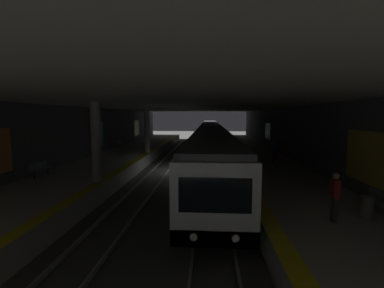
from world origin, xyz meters
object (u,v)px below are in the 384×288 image
Objects in this scene: suitcase_rolling at (276,156)px; trash_bin at (367,208)px; pillar_far at (147,130)px; person_waiting_near at (273,151)px; bench_left_near at (379,201)px; bench_right_mid at (120,143)px; bench_right_near at (40,168)px; bench_left_mid at (274,148)px; person_walking_mid at (335,195)px; pillar_near at (96,142)px; metro_train at (210,137)px.

trash_bin is at bearing -179.99° from suitcase_rolling.
pillar_far is 12.77m from person_waiting_near.
bench_right_mid is at bearing 39.80° from bench_left_near.
person_waiting_near reaches higher than bench_right_near.
bench_left_mid is 3.85m from suitcase_rolling.
bench_right_mid is 26.01m from person_walking_mid.
person_waiting_near is (6.82, -11.48, -1.33)m from pillar_near.
suitcase_rolling is 1.04× the size of trash_bin.
metro_train reaches higher than bench_left_mid.
bench_right_near is at bearing 70.22° from trash_bin.
bench_left_mid is 0.98× the size of person_waiting_near.
pillar_near reaches higher than suitcase_rolling.
metro_train is at bearing 12.33° from trash_bin.
bench_right_mid is (16.26, 4.18, -1.75)m from pillar_near.
pillar_far reaches higher than trash_bin.
metro_train is 31.79× the size of person_waiting_near.
pillar_far is 5.35× the size of trash_bin.
bench_left_mid is 0.97× the size of person_walking_mid.
pillar_near is 17.92m from bench_left_mid.
pillar_near is 2.68× the size of bench_right_mid.
bench_right_mid is 2.00× the size of trash_bin.
metro_train reaches higher than person_walking_mid.
metro_train is 62.56× the size of suitcase_rolling.
pillar_near is 16.88m from bench_right_mid.
bench_left_near is 1.00× the size of bench_right_near.
bench_right_mid is (-4.62, 10.73, -0.45)m from metro_train.
bench_right_near is 17.36m from trash_bin.
metro_train reaches higher than bench_right_mid.
person_walking_mid is (-25.82, -4.34, -0.01)m from metro_train.
trash_bin is (-13.29, -0.00, 0.13)m from suitcase_rolling.
pillar_far is 6.04m from bench_right_mid.
bench_left_near is at bearing -70.43° from person_walking_mid.
person_waiting_near is (11.05, 1.41, 0.42)m from bench_left_near.
person_waiting_near is 11.59m from trash_bin.
pillar_near is at bearing 120.74° from person_waiting_near.
pillar_near reaches higher than person_walking_mid.
bench_right_near is at bearing 114.42° from suitcase_rolling.
pillar_far is at bearing -20.61° from bench_right_near.
pillar_near is at bearing 125.17° from suitcase_rolling.
person_walking_mid reaches higher than bench_right_near.
pillar_far is at bearing 90.25° from bench_left_mid.
pillar_far reaches higher than metro_train.
bench_left_near is (-16.50, -12.88, -1.75)m from pillar_far.
bench_left_near is 12.81m from suitcase_rolling.
pillar_near is 14.99m from suitcase_rolling.
bench_right_near is 16.26m from person_walking_mid.
suitcase_rolling reaches higher than bench_right_mid.
pillar_near reaches higher than bench_left_near.
pillar_near is 13.67m from bench_left_near.
bench_left_mid is 17.39m from person_walking_mid.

